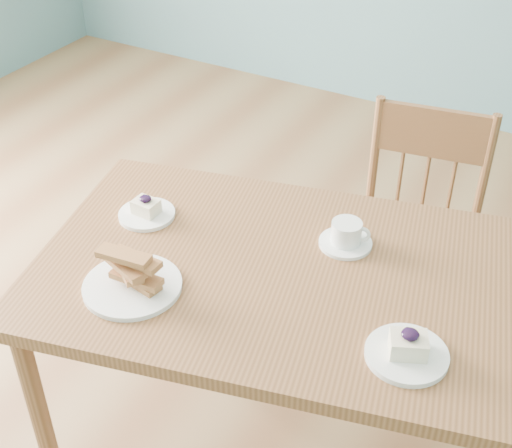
# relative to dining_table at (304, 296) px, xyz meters

# --- Properties ---
(room) EXTENTS (5.01, 5.01, 2.71)m
(room) POSITION_rel_dining_table_xyz_m (-0.30, -0.13, 0.70)
(room) COLOR olive
(room) RESTS_ON ground
(dining_table) EXTENTS (1.48, 1.05, 0.72)m
(dining_table) POSITION_rel_dining_table_xyz_m (0.00, 0.00, 0.00)
(dining_table) COLOR brown
(dining_table) RESTS_ON ground
(dining_chair) EXTENTS (0.44, 0.43, 0.85)m
(dining_chair) POSITION_rel_dining_table_xyz_m (0.09, 0.64, -0.21)
(dining_chair) COLOR brown
(dining_chair) RESTS_ON ground
(cheesecake_plate_near) EXTENTS (0.18, 0.18, 0.08)m
(cheesecake_plate_near) POSITION_rel_dining_table_xyz_m (0.31, -0.14, 0.09)
(cheesecake_plate_near) COLOR white
(cheesecake_plate_near) RESTS_ON dining_table
(cheesecake_plate_far) EXTENTS (0.15, 0.15, 0.06)m
(cheesecake_plate_far) POSITION_rel_dining_table_xyz_m (-0.48, 0.01, 0.09)
(cheesecake_plate_far) COLOR white
(cheesecake_plate_far) RESTS_ON dining_table
(coffee_cup) EXTENTS (0.14, 0.14, 0.07)m
(coffee_cup) POSITION_rel_dining_table_xyz_m (0.04, 0.16, 0.10)
(coffee_cup) COLOR white
(coffee_cup) RESTS_ON dining_table
(biscotti_plate) EXTENTS (0.24, 0.24, 0.11)m
(biscotti_plate) POSITION_rel_dining_table_xyz_m (-0.34, -0.25, 0.11)
(biscotti_plate) COLOR white
(biscotti_plate) RESTS_ON dining_table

